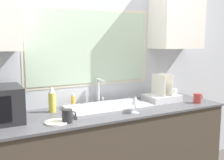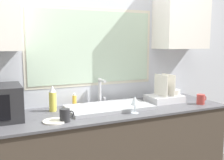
{
  "view_description": "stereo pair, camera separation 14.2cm",
  "coord_description": "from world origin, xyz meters",
  "px_view_note": "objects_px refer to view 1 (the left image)",
  "views": [
    {
      "loc": [
        -1.06,
        -1.77,
        1.53
      ],
      "look_at": [
        0.05,
        0.3,
        1.2
      ],
      "focal_mm": 42.0,
      "sensor_mm": 36.0,
      "label": 1
    },
    {
      "loc": [
        -0.93,
        -1.83,
        1.53
      ],
      "look_at": [
        0.05,
        0.3,
        1.2
      ],
      "focal_mm": 42.0,
      "sensor_mm": 36.0,
      "label": 2
    }
  ],
  "objects_px": {
    "dish_rack": "(163,95)",
    "soap_bottle": "(73,101)",
    "wine_glass": "(135,101)",
    "mug_near_sink": "(67,116)",
    "spray_bottle": "(52,100)",
    "faucet": "(99,89)"
  },
  "relations": [
    {
      "from": "mug_near_sink",
      "to": "faucet",
      "type": "bearing_deg",
      "value": 42.75
    },
    {
      "from": "faucet",
      "to": "soap_bottle",
      "type": "distance_m",
      "value": 0.29
    },
    {
      "from": "soap_bottle",
      "to": "mug_near_sink",
      "type": "distance_m",
      "value": 0.5
    },
    {
      "from": "faucet",
      "to": "soap_bottle",
      "type": "height_order",
      "value": "faucet"
    },
    {
      "from": "mug_near_sink",
      "to": "wine_glass",
      "type": "xyz_separation_m",
      "value": [
        0.62,
        -0.01,
        0.06
      ]
    },
    {
      "from": "mug_near_sink",
      "to": "wine_glass",
      "type": "height_order",
      "value": "wine_glass"
    },
    {
      "from": "spray_bottle",
      "to": "soap_bottle",
      "type": "bearing_deg",
      "value": 21.71
    },
    {
      "from": "dish_rack",
      "to": "soap_bottle",
      "type": "relative_size",
      "value": 2.73
    },
    {
      "from": "faucet",
      "to": "dish_rack",
      "type": "xyz_separation_m",
      "value": [
        0.65,
        -0.21,
        -0.09
      ]
    },
    {
      "from": "dish_rack",
      "to": "spray_bottle",
      "type": "bearing_deg",
      "value": 174.2
    },
    {
      "from": "faucet",
      "to": "mug_near_sink",
      "type": "bearing_deg",
      "value": -137.25
    },
    {
      "from": "wine_glass",
      "to": "faucet",
      "type": "bearing_deg",
      "value": 106.05
    },
    {
      "from": "faucet",
      "to": "mug_near_sink",
      "type": "relative_size",
      "value": 2.24
    },
    {
      "from": "faucet",
      "to": "dish_rack",
      "type": "relative_size",
      "value": 0.73
    },
    {
      "from": "dish_rack",
      "to": "spray_bottle",
      "type": "xyz_separation_m",
      "value": [
        -1.15,
        0.12,
        0.05
      ]
    },
    {
      "from": "dish_rack",
      "to": "mug_near_sink",
      "type": "distance_m",
      "value": 1.16
    },
    {
      "from": "dish_rack",
      "to": "soap_bottle",
      "type": "height_order",
      "value": "dish_rack"
    },
    {
      "from": "faucet",
      "to": "mug_near_sink",
      "type": "xyz_separation_m",
      "value": [
        -0.49,
        -0.45,
        -0.1
      ]
    },
    {
      "from": "wine_glass",
      "to": "mug_near_sink",
      "type": "bearing_deg",
      "value": 178.87
    },
    {
      "from": "wine_glass",
      "to": "spray_bottle",
      "type": "bearing_deg",
      "value": 149.63
    },
    {
      "from": "soap_bottle",
      "to": "dish_rack",
      "type": "bearing_deg",
      "value": -12.73
    },
    {
      "from": "spray_bottle",
      "to": "wine_glass",
      "type": "distance_m",
      "value": 0.74
    }
  ]
}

